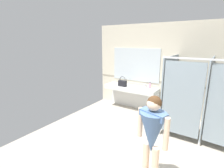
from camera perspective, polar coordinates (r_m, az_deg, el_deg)
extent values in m
cube|color=beige|center=(5.66, 21.64, 4.03)|extent=(5.81, 0.12, 2.91)
cube|color=#9E937F|center=(5.67, 21.14, -0.08)|extent=(5.81, 0.01, 0.06)
cube|color=silver|center=(5.92, 6.33, -1.44)|extent=(1.83, 0.60, 0.14)
cube|color=silver|center=(6.26, 7.30, -4.61)|extent=(1.83, 0.08, 0.70)
cube|color=beige|center=(6.10, 2.36, -0.70)|extent=(0.42, 0.33, 0.11)
cylinder|color=silver|center=(6.27, 3.49, 0.70)|extent=(0.04, 0.04, 0.11)
cylinder|color=silver|center=(6.22, 3.24, 1.00)|extent=(0.03, 0.11, 0.03)
sphere|color=silver|center=(6.26, 4.09, 0.41)|extent=(0.04, 0.04, 0.04)
cube|color=beige|center=(5.70, 10.30, -1.98)|extent=(0.42, 0.33, 0.11)
cylinder|color=silver|center=(5.89, 11.25, -0.45)|extent=(0.04, 0.04, 0.11)
cylinder|color=silver|center=(5.83, 11.07, -0.14)|extent=(0.03, 0.11, 0.03)
sphere|color=silver|center=(5.88, 11.91, -0.76)|extent=(0.04, 0.04, 0.04)
cube|color=silver|center=(6.03, 7.85, 6.42)|extent=(1.73, 0.02, 1.13)
cube|color=gray|center=(4.99, 18.56, -1.77)|extent=(0.03, 1.44, 1.85)
cylinder|color=silver|center=(4.77, 15.47, -15.12)|extent=(0.05, 0.05, 0.12)
cube|color=gray|center=(4.86, 29.30, -3.30)|extent=(0.03, 1.44, 1.85)
cylinder|color=silver|center=(4.63, 27.09, -17.20)|extent=(0.05, 0.05, 0.12)
cube|color=gray|center=(4.26, 22.25, -4.83)|extent=(0.86, 0.03, 1.75)
cube|color=#B7BABF|center=(4.01, 30.13, 7.09)|extent=(1.94, 0.04, 0.04)
cylinder|color=beige|center=(3.16, 11.14, -24.61)|extent=(0.11, 0.11, 0.78)
cone|color=#4C6B99|center=(2.78, 13.24, -15.61)|extent=(0.50, 0.50, 0.67)
cube|color=#4C6B99|center=(2.64, 13.61, -9.85)|extent=(0.45, 0.28, 0.10)
cylinder|color=beige|center=(2.62, 17.69, -15.67)|extent=(0.08, 0.08, 0.49)
cylinder|color=beige|center=(2.86, 9.43, -12.44)|extent=(0.08, 0.08, 0.49)
sphere|color=beige|center=(2.58, 13.83, -6.49)|extent=(0.21, 0.21, 0.21)
sphere|color=#472D19|center=(2.58, 13.98, -6.12)|extent=(0.21, 0.21, 0.21)
cube|color=black|center=(5.86, 3.51, 0.19)|extent=(0.29, 0.12, 0.20)
torus|color=black|center=(5.83, 3.53, 1.53)|extent=(0.22, 0.02, 0.22)
cylinder|color=#D899B2|center=(5.81, 12.52, -0.47)|extent=(0.07, 0.07, 0.16)
cylinder|color=black|center=(5.78, 12.58, 0.48)|extent=(0.03, 0.03, 0.04)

